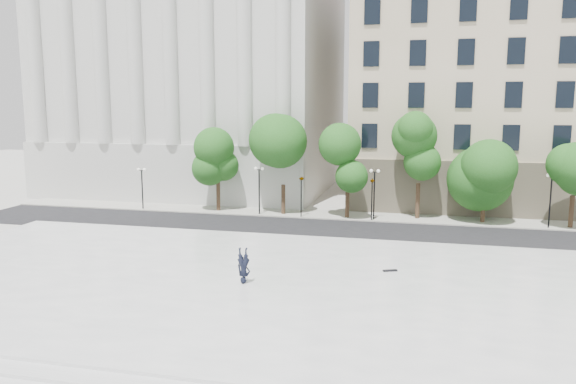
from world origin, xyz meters
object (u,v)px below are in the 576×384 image
(person_lying, at_px, (244,278))
(skateboard, at_px, (390,271))
(traffic_light_east, at_px, (372,179))
(traffic_light_west, at_px, (301,177))

(person_lying, relative_size, skateboard, 2.31)
(traffic_light_east, distance_m, skateboard, 16.31)
(traffic_light_west, relative_size, skateboard, 4.95)
(person_lying, bearing_deg, traffic_light_west, 92.42)
(person_lying, xyz_separation_m, skateboard, (7.51, 4.01, -0.22))
(traffic_light_west, relative_size, traffic_light_east, 0.98)
(traffic_light_east, relative_size, skateboard, 5.03)
(traffic_light_west, xyz_separation_m, person_lying, (1.13, -19.81, -2.89))
(skateboard, bearing_deg, traffic_light_west, 95.37)
(skateboard, bearing_deg, traffic_light_east, 75.62)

